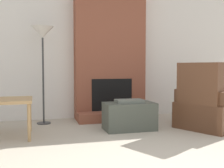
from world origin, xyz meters
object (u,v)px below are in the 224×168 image
at_px(ottoman, 129,116).
at_px(side_table, 10,104).
at_px(armchair, 209,109).
at_px(floor_lamp_left, 43,37).

xyz_separation_m(ottoman, side_table, (-1.75, -0.01, 0.24)).
bearing_deg(armchair, ottoman, 53.53).
distance_m(ottoman, side_table, 1.76).
height_order(armchair, side_table, armchair).
relative_size(ottoman, armchair, 0.62).
bearing_deg(floor_lamp_left, side_table, -119.15).
distance_m(ottoman, floor_lamp_left, 1.98).
distance_m(side_table, floor_lamp_left, 1.41).
bearing_deg(ottoman, side_table, -179.64).
xyz_separation_m(side_table, floor_lamp_left, (0.47, 0.85, 1.02)).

